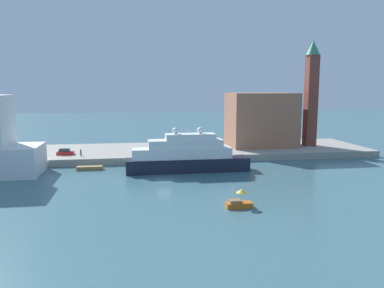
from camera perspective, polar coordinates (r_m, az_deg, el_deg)
ground at (r=72.17m, az=-4.20°, el=-5.48°), size 400.00×400.00×0.00m
quay_dock at (r=99.28m, az=-5.54°, el=-1.19°), size 110.00×23.80×1.62m
large_yacht at (r=79.38m, az=-0.88°, el=-1.82°), size 25.34×4.58×10.60m
small_motorboat at (r=56.83m, az=6.95°, el=-8.44°), size 3.80×1.70×2.74m
work_barge at (r=84.29m, az=-14.88°, el=-3.45°), size 5.31×1.59×0.77m
harbor_building at (r=105.07m, az=10.16°, el=3.58°), size 17.17×12.67×14.16m
bell_tower at (r=108.05m, az=17.22°, el=7.63°), size 3.68×3.68×27.76m
parked_car at (r=94.93m, az=-18.23°, el=-1.15°), size 3.91×1.83×1.43m
person_figure at (r=92.26m, az=-16.10°, el=-1.24°), size 0.36×0.36×1.61m
mooring_bollard at (r=89.05m, az=-0.77°, el=-1.52°), size 0.48×0.48×0.64m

